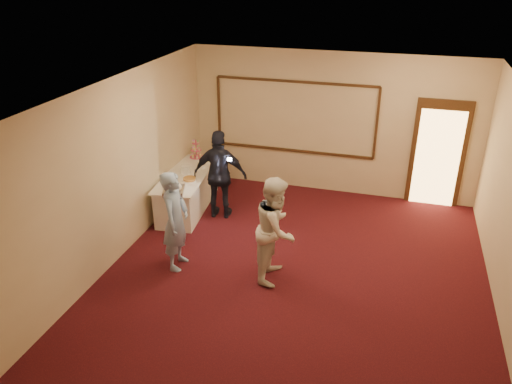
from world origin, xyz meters
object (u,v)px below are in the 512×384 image
at_px(cupcake_stand, 196,150).
at_px(tart, 189,179).
at_px(plate_stack_b, 201,164).
at_px(plate_stack_a, 185,169).
at_px(man, 176,221).
at_px(woman, 276,229).
at_px(guest, 220,175).
at_px(pavlova_tray, 174,188).
at_px(buffet_table, 188,191).

bearing_deg(cupcake_stand, tart, -73.74).
distance_m(plate_stack_b, tart, 0.67).
bearing_deg(plate_stack_a, man, -70.61).
height_order(tart, woman, woman).
relative_size(plate_stack_a, tart, 0.69).
bearing_deg(woman, guest, 42.18).
distance_m(plate_stack_b, man, 2.40).
relative_size(cupcake_stand, guest, 0.24).
distance_m(man, guest, 1.85).
xyz_separation_m(cupcake_stand, plate_stack_b, (0.31, -0.51, -0.08)).
height_order(plate_stack_a, plate_stack_b, plate_stack_a).
bearing_deg(man, pavlova_tray, 22.48).
bearing_deg(pavlova_tray, woman, -23.50).
height_order(cupcake_stand, plate_stack_a, cupcake_stand).
bearing_deg(plate_stack_a, woman, -38.26).
bearing_deg(plate_stack_b, pavlova_tray, -91.24).
height_order(plate_stack_b, tart, plate_stack_b).
distance_m(cupcake_stand, plate_stack_b, 0.61).
xyz_separation_m(pavlova_tray, cupcake_stand, (-0.29, 1.75, 0.07)).
height_order(pavlova_tray, woman, woman).
distance_m(plate_stack_a, man, 2.12).
bearing_deg(cupcake_stand, guest, -47.84).
relative_size(buffet_table, plate_stack_b, 12.30).
bearing_deg(woman, cupcake_stand, 42.10).
distance_m(cupcake_stand, woman, 3.64).
distance_m(buffet_table, plate_stack_a, 0.46).
bearing_deg(buffet_table, woman, -38.16).
bearing_deg(buffet_table, plate_stack_b, 67.12).
relative_size(buffet_table, cupcake_stand, 5.04).
height_order(plate_stack_b, guest, guest).
bearing_deg(man, plate_stack_b, 8.80).
height_order(plate_stack_b, man, man).
bearing_deg(man, woman, -87.67).
distance_m(cupcake_stand, tart, 1.24).
relative_size(pavlova_tray, guest, 0.30).
relative_size(plate_stack_b, woman, 0.10).
bearing_deg(cupcake_stand, plate_stack_a, -81.78).
bearing_deg(pavlova_tray, guest, 49.86).
bearing_deg(tart, man, -73.93).
height_order(buffet_table, woman, woman).
xyz_separation_m(cupcake_stand, guest, (0.91, -1.01, -0.04)).
bearing_deg(cupcake_stand, pavlova_tray, -80.72).
xyz_separation_m(cupcake_stand, man, (0.83, -2.86, -0.08)).
xyz_separation_m(plate_stack_a, guest, (0.79, -0.15, 0.03)).
relative_size(tart, woman, 0.16).
height_order(plate_stack_a, woman, woman).
relative_size(plate_stack_b, man, 0.10).
relative_size(plate_stack_a, guest, 0.11).
relative_size(tart, guest, 0.16).
distance_m(buffet_table, pavlova_tray, 0.99).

